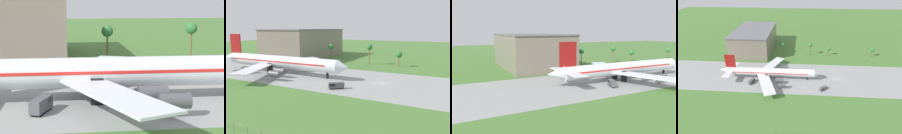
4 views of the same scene
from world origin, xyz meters
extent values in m
cylinder|color=silver|center=(-49.99, -2.98, 5.62)|extent=(64.34, 5.92, 5.92)
cube|color=red|center=(-49.99, -2.98, 6.06)|extent=(54.69, 6.04, 0.59)
cube|color=silver|center=(-51.36, -16.95, 4.58)|extent=(17.61, 28.80, 0.44)
cube|color=silver|center=(-51.36, 11.00, 4.58)|extent=(17.61, 28.80, 0.44)
cylinder|color=#4C4C51|center=(-43.26, -10.08, 2.85)|extent=(5.33, 2.66, 2.66)
cylinder|color=#4C4C51|center=(-40.87, -16.00, 2.85)|extent=(5.33, 2.66, 2.66)
cylinder|color=#4C4C51|center=(-43.26, 4.13, 2.85)|extent=(5.33, 2.66, 2.66)
cylinder|color=#4C4C51|center=(-40.87, 10.05, 2.85)|extent=(5.33, 2.66, 2.66)
cube|color=black|center=(-53.21, -6.23, 2.51)|extent=(2.40, 1.20, 5.03)
cube|color=black|center=(-53.21, 0.28, 2.51)|extent=(2.40, 1.20, 5.03)
cube|color=black|center=(-63.40, -10.55, 0.20)|extent=(3.51, 5.52, 0.40)
cube|color=#4C4C51|center=(-63.40, -10.55, 1.56)|extent=(4.02, 6.45, 2.32)
cube|color=black|center=(-62.81, -8.96, 1.91)|extent=(2.66, 2.73, 0.90)
cube|color=slate|center=(-76.44, 54.76, 10.15)|extent=(36.00, 60.00, 20.31)
cylinder|color=brown|center=(-19.66, 42.44, 4.93)|extent=(0.56, 0.56, 9.86)
sphere|color=#337538|center=(-19.66, 42.44, 10.46)|extent=(3.60, 3.60, 3.60)
cylinder|color=brown|center=(-46.09, 42.44, 4.62)|extent=(0.56, 0.56, 9.23)
sphere|color=#337538|center=(-46.09, 42.44, 9.83)|extent=(3.60, 3.60, 3.60)
camera|label=1|loc=(-59.08, -80.32, 20.13)|focal=65.00mm
camera|label=2|loc=(23.37, -83.48, 21.76)|focal=35.00mm
camera|label=3|loc=(-121.58, -80.21, 22.90)|focal=35.00mm
camera|label=4|loc=(-27.86, -115.15, 70.92)|focal=28.00mm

